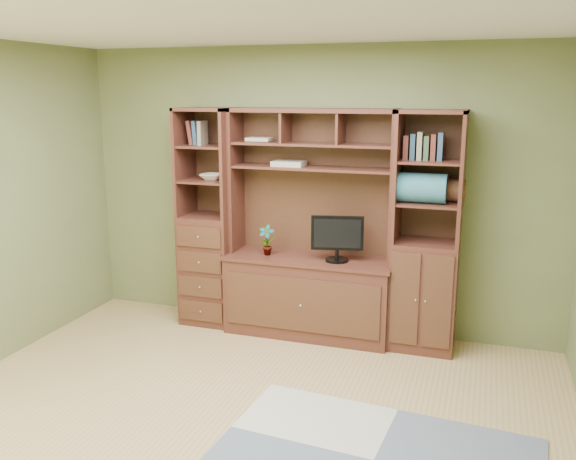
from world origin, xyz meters
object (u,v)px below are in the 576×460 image
(center_hutch, at_px, (309,226))
(monitor, at_px, (337,230))
(left_tower, at_px, (209,218))
(right_tower, at_px, (427,233))

(center_hutch, relative_size, monitor, 3.66)
(left_tower, distance_m, right_tower, 2.02)
(right_tower, distance_m, monitor, 0.76)
(center_hutch, xyz_separation_m, monitor, (0.27, -0.03, -0.01))
(center_hutch, height_order, monitor, center_hutch)
(left_tower, relative_size, monitor, 3.66)
(right_tower, relative_size, monitor, 3.66)
(center_hutch, xyz_separation_m, right_tower, (1.02, 0.04, 0.00))
(center_hutch, height_order, right_tower, same)
(center_hutch, height_order, left_tower, same)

